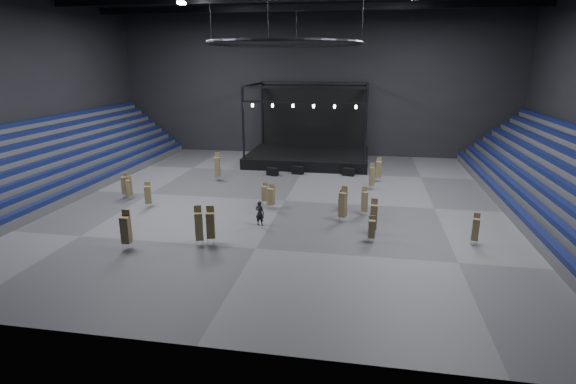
% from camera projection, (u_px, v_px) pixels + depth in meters
% --- Properties ---
extents(floor, '(50.00, 50.00, 0.00)m').
position_uv_depth(floor, '(285.00, 201.00, 38.91)').
color(floor, '#4E4E51').
rests_on(floor, ground).
extents(wall_back, '(50.00, 0.20, 18.00)m').
position_uv_depth(wall_back, '(315.00, 83.00, 56.25)').
color(wall_back, black).
rests_on(wall_back, ground).
extents(wall_front, '(50.00, 0.20, 18.00)m').
position_uv_depth(wall_front, '(183.00, 136.00, 16.53)').
color(wall_front, black).
rests_on(wall_front, ground).
extents(wall_left, '(0.20, 42.00, 18.00)m').
position_uv_depth(wall_left, '(13.00, 92.00, 40.52)').
color(wall_left, black).
rests_on(wall_left, ground).
extents(bleachers_left, '(7.20, 40.00, 6.40)m').
position_uv_depth(bleachers_left, '(45.00, 171.00, 42.21)').
color(bleachers_left, '#464648').
rests_on(bleachers_left, floor).
extents(stage, '(14.00, 10.00, 9.20)m').
position_uv_depth(stage, '(309.00, 149.00, 53.86)').
color(stage, black).
rests_on(stage, floor).
extents(truss_ring, '(12.30, 12.30, 5.15)m').
position_uv_depth(truss_ring, '(285.00, 43.00, 35.27)').
color(truss_ring, black).
rests_on(truss_ring, ceiling).
extents(flight_case_left, '(1.34, 0.98, 0.81)m').
position_uv_depth(flight_case_left, '(273.00, 172.00, 47.47)').
color(flight_case_left, black).
rests_on(flight_case_left, floor).
extents(flight_case_mid, '(1.30, 0.75, 0.83)m').
position_uv_depth(flight_case_mid, '(298.00, 170.00, 48.06)').
color(flight_case_mid, black).
rests_on(flight_case_mid, floor).
extents(flight_case_right, '(1.34, 0.90, 0.81)m').
position_uv_depth(flight_case_right, '(349.00, 172.00, 47.34)').
color(flight_case_right, black).
rests_on(flight_case_right, floor).
extents(chair_stack_0, '(0.66, 0.66, 2.75)m').
position_uv_depth(chair_stack_0, '(343.00, 204.00, 33.44)').
color(chair_stack_0, silver).
rests_on(chair_stack_0, floor).
extents(chair_stack_1, '(0.48, 0.48, 1.92)m').
position_uv_depth(chair_stack_1, '(265.00, 193.00, 37.51)').
color(chair_stack_1, silver).
rests_on(chair_stack_1, floor).
extents(chair_stack_2, '(0.50, 0.50, 2.18)m').
position_uv_depth(chair_stack_2, '(476.00, 229.00, 29.25)').
color(chair_stack_2, silver).
rests_on(chair_stack_2, floor).
extents(chair_stack_3, '(0.48, 0.48, 2.57)m').
position_uv_depth(chair_stack_3, '(374.00, 216.00, 31.05)').
color(chair_stack_3, silver).
rests_on(chair_stack_3, floor).
extents(chair_stack_4, '(0.46, 0.46, 2.07)m').
position_uv_depth(chair_stack_4, '(129.00, 187.00, 39.00)').
color(chair_stack_4, silver).
rests_on(chair_stack_4, floor).
extents(chair_stack_5, '(0.54, 0.54, 2.44)m').
position_uv_depth(chair_stack_5, '(379.00, 169.00, 44.79)').
color(chair_stack_5, silver).
rests_on(chair_stack_5, floor).
extents(chair_stack_6, '(0.57, 0.57, 2.63)m').
position_uv_depth(chair_stack_6, '(126.00, 229.00, 28.53)').
color(chair_stack_6, silver).
rests_on(chair_stack_6, floor).
extents(chair_stack_7, '(0.52, 0.52, 2.31)m').
position_uv_depth(chair_stack_7, '(365.00, 201.00, 34.89)').
color(chair_stack_7, silver).
rests_on(chair_stack_7, floor).
extents(chair_stack_8, '(0.58, 0.58, 2.86)m').
position_uv_depth(chair_stack_8, '(217.00, 166.00, 45.22)').
color(chair_stack_8, silver).
rests_on(chair_stack_8, floor).
extents(chair_stack_9, '(0.65, 0.65, 2.70)m').
position_uv_depth(chair_stack_9, '(199.00, 226.00, 29.13)').
color(chair_stack_9, silver).
rests_on(chair_stack_9, floor).
extents(chair_stack_10, '(0.54, 0.54, 2.29)m').
position_uv_depth(chair_stack_10, '(125.00, 185.00, 39.38)').
color(chair_stack_10, silver).
rests_on(chair_stack_10, floor).
extents(chair_stack_11, '(0.63, 0.63, 2.57)m').
position_uv_depth(chair_stack_11, '(211.00, 224.00, 29.43)').
color(chair_stack_11, silver).
rests_on(chair_stack_11, floor).
extents(chair_stack_12, '(0.60, 0.60, 2.18)m').
position_uv_depth(chair_stack_12, '(148.00, 194.00, 36.76)').
color(chair_stack_12, silver).
rests_on(chair_stack_12, floor).
extents(chair_stack_13, '(0.51, 0.51, 2.49)m').
position_uv_depth(chair_stack_13, '(372.00, 176.00, 42.14)').
color(chair_stack_13, silver).
rests_on(chair_stack_13, floor).
extents(chair_stack_14, '(0.45, 0.45, 1.84)m').
position_uv_depth(chair_stack_14, '(372.00, 228.00, 29.73)').
color(chair_stack_14, silver).
rests_on(chair_stack_14, floor).
extents(chair_stack_15, '(0.58, 0.58, 2.07)m').
position_uv_depth(chair_stack_15, '(271.00, 196.00, 36.42)').
color(chair_stack_15, silver).
rests_on(chair_stack_15, floor).
extents(man_center, '(0.76, 0.57, 1.87)m').
position_uv_depth(man_center, '(260.00, 213.00, 32.87)').
color(man_center, black).
rests_on(man_center, floor).
extents(crew_member, '(0.81, 0.93, 1.62)m').
position_uv_depth(crew_member, '(342.00, 200.00, 36.51)').
color(crew_member, black).
rests_on(crew_member, floor).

